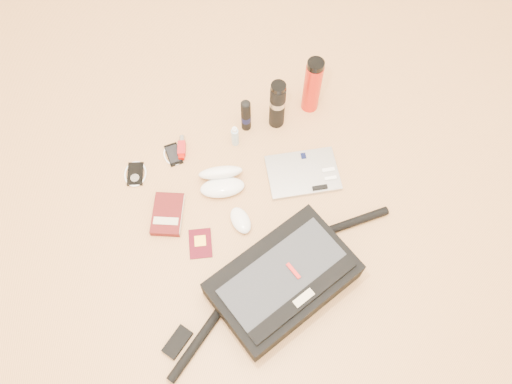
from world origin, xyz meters
TOP-DOWN VIEW (x-y plane):
  - ground at (0.00, 0.00)m, footprint 4.00×4.00m
  - messenger_bag at (0.00, -0.28)m, footprint 1.01×0.47m
  - laptop at (0.26, 0.15)m, footprint 0.33×0.25m
  - book at (-0.33, 0.15)m, footprint 0.18×0.21m
  - passport at (-0.24, -0.01)m, footprint 0.12×0.14m
  - mouse at (-0.06, 0.03)m, footprint 0.09×0.13m
  - sunglasses_case at (-0.08, 0.22)m, footprint 0.21×0.19m
  - ipod at (-0.41, 0.38)m, footprint 0.12×0.12m
  - phone at (-0.24, 0.42)m, footprint 0.09×0.11m
  - inhaler at (-0.19, 0.44)m, footprint 0.06×0.12m
  - spray_bottle at (0.04, 0.39)m, footprint 0.04×0.04m
  - aerosol_can at (0.11, 0.45)m, footprint 0.05×0.05m
  - thermos_black at (0.24, 0.43)m, footprint 0.09×0.09m
  - thermos_red at (0.42, 0.47)m, footprint 0.10×0.10m

SIDE VIEW (x-z plane):
  - ground at x=0.00m, z-range 0.00..0.00m
  - passport at x=-0.24m, z-range 0.00..0.01m
  - phone at x=-0.24m, z-range 0.00..0.01m
  - ipod at x=-0.41m, z-range 0.00..0.01m
  - laptop at x=0.26m, z-range 0.00..0.02m
  - inhaler at x=-0.19m, z-range 0.00..0.03m
  - book at x=-0.33m, z-range 0.00..0.03m
  - mouse at x=-0.06m, z-range 0.00..0.04m
  - sunglasses_case at x=-0.08m, z-range -0.02..0.09m
  - spray_bottle at x=0.04m, z-range -0.01..0.11m
  - messenger_bag at x=0.00m, z-range -0.01..0.14m
  - aerosol_can at x=0.11m, z-range 0.00..0.18m
  - thermos_black at x=0.24m, z-range 0.00..0.26m
  - thermos_red at x=0.42m, z-range 0.00..0.29m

